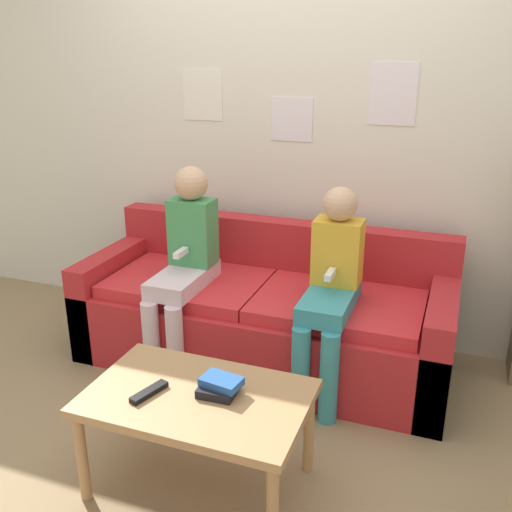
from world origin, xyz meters
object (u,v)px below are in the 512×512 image
coffee_table (198,405)px  tv_remote (149,392)px  person_left (184,259)px  person_right (331,284)px  couch (264,316)px

coffee_table → tv_remote: size_ratio=4.97×
coffee_table → person_left: person_left is taller
person_left → person_right: 0.81m
coffee_table → tv_remote: 0.20m
couch → coffee_table: size_ratio=2.36×
coffee_table → tv_remote: tv_remote is taller
couch → tv_remote: (-0.08, -1.11, 0.17)m
couch → coffee_table: bearing=-84.8°
person_left → person_right: bearing=-0.5°
couch → coffee_table: (0.10, -1.05, 0.11)m
couch → person_left: person_left is taller
person_right → tv_remote: bearing=-117.9°
person_left → person_right: (0.81, -0.01, -0.03)m
couch → person_right: bearing=-23.9°
couch → person_right: (0.41, -0.18, 0.33)m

